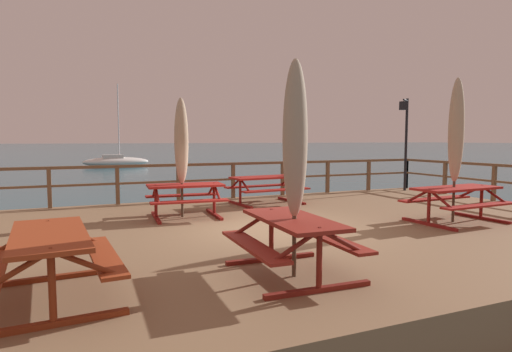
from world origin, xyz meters
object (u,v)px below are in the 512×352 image
object	(u,v)px
picnic_table_back_left	(267,184)
picnic_table_mid_right	(456,196)
picnic_table_mid_left	(50,251)
picnic_table_front_right	(293,234)
sailboat_distant	(116,161)
patio_umbrella_short_mid	(456,131)
lamp_post_hooked	(405,130)
patio_umbrella_tall_front	(181,142)
patio_umbrella_tall_back_left	(295,140)
picnic_table_front_left	(186,193)

from	to	relation	value
picnic_table_back_left	picnic_table_mid_right	bearing A→B (deg)	-56.62
picnic_table_mid_left	picnic_table_back_left	bearing A→B (deg)	47.35
picnic_table_front_right	sailboat_distant	distance (m)	37.28
patio_umbrella_short_mid	lamp_post_hooked	bearing A→B (deg)	58.29
patio_umbrella_tall_front	patio_umbrella_tall_back_left	bearing A→B (deg)	-85.90
patio_umbrella_short_mid	sailboat_distant	world-z (taller)	sailboat_distant
picnic_table_front_right	sailboat_distant	bearing A→B (deg)	88.52
picnic_table_mid_right	picnic_table_mid_left	xyz separation A→B (m)	(-7.85, -1.58, -0.00)
picnic_table_back_left	picnic_table_mid_left	bearing A→B (deg)	-132.65
picnic_table_mid_right	picnic_table_front_left	bearing A→B (deg)	151.31
patio_umbrella_short_mid	patio_umbrella_tall_back_left	world-z (taller)	patio_umbrella_short_mid
picnic_table_back_left	patio_umbrella_short_mid	size ratio (longest dim) A/B	0.68
picnic_table_back_left	sailboat_distant	world-z (taller)	sailboat_distant
picnic_table_back_left	lamp_post_hooked	bearing A→B (deg)	8.21
picnic_table_front_right	patio_umbrella_short_mid	distance (m)	5.44
picnic_table_mid_right	patio_umbrella_tall_front	distance (m)	6.18
picnic_table_mid_right	patio_umbrella_tall_front	world-z (taller)	patio_umbrella_tall_front
picnic_table_mid_right	sailboat_distant	xyz separation A→B (m)	(-4.00, 35.43, -0.80)
picnic_table_mid_left	patio_umbrella_tall_front	bearing A→B (deg)	60.62
picnic_table_back_left	patio_umbrella_tall_front	world-z (taller)	patio_umbrella_tall_front
picnic_table_back_left	patio_umbrella_tall_back_left	world-z (taller)	patio_umbrella_tall_back_left
picnic_table_front_right	picnic_table_mid_left	world-z (taller)	same
picnic_table_front_right	patio_umbrella_tall_back_left	distance (m)	1.23
patio_umbrella_short_mid	lamp_post_hooked	world-z (taller)	lamp_post_hooked
picnic_table_front_left	patio_umbrella_tall_back_left	xyz separation A→B (m)	(0.28, -4.77, 1.23)
picnic_table_mid_right	lamp_post_hooked	distance (m)	5.88
picnic_table_back_left	picnic_table_front_left	world-z (taller)	same
picnic_table_front_right	patio_umbrella_tall_front	size ratio (longest dim) A/B	0.66
picnic_table_mid_right	patio_umbrella_tall_front	size ratio (longest dim) A/B	0.76
picnic_table_front_left	picnic_table_mid_left	size ratio (longest dim) A/B	0.92
picnic_table_mid_right	patio_umbrella_short_mid	xyz separation A→B (m)	(-0.04, 0.03, 1.41)
picnic_table_mid_right	picnic_table_back_left	bearing A→B (deg)	123.38
lamp_post_hooked	picnic_table_back_left	bearing A→B (deg)	-171.79
picnic_table_front_left	sailboat_distant	xyz separation A→B (m)	(1.25, 32.56, -0.79)
picnic_table_back_left	patio_umbrella_tall_back_left	bearing A→B (deg)	-111.20
patio_umbrella_tall_front	picnic_table_front_right	bearing A→B (deg)	-85.71
picnic_table_mid_right	picnic_table_front_right	xyz separation A→B (m)	(-4.96, -1.83, -0.01)
picnic_table_front_left	picnic_table_front_right	bearing A→B (deg)	-86.49
patio_umbrella_tall_front	sailboat_distant	distance (m)	32.60
picnic_table_front_left	sailboat_distant	world-z (taller)	sailboat_distant
picnic_table_back_left	picnic_table_front_right	bearing A→B (deg)	-111.33
patio_umbrella_short_mid	patio_umbrella_tall_front	size ratio (longest dim) A/B	1.13
patio_umbrella_short_mid	patio_umbrella_tall_front	distance (m)	6.01
picnic_table_front_left	patio_umbrella_tall_back_left	distance (m)	4.93
picnic_table_back_left	patio_umbrella_short_mid	bearing A→B (deg)	-56.83
patio_umbrella_tall_front	patio_umbrella_tall_back_left	size ratio (longest dim) A/B	0.97
patio_umbrella_tall_front	lamp_post_hooked	world-z (taller)	lamp_post_hooked
picnic_table_back_left	patio_umbrella_short_mid	distance (m)	4.99
picnic_table_mid_right	picnic_table_front_left	distance (m)	5.98
picnic_table_front_left	lamp_post_hooked	distance (m)	8.56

